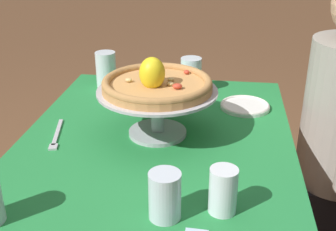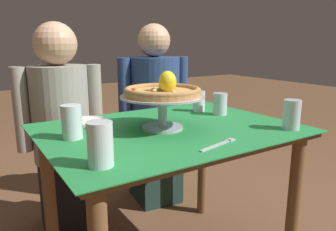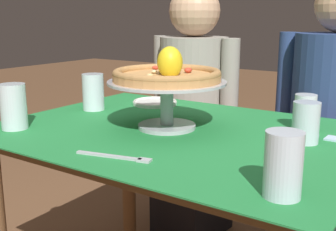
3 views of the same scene
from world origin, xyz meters
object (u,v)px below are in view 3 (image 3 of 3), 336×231
water_glass_side_right (306,125)px  dinner_fork (117,157)px  water_glass_front_left (14,110)px  diner_right (332,137)px  pizza (168,74)px  water_glass_front_right (283,169)px  water_glass_side_left (93,94)px  pizza_stand (167,95)px  side_plate (155,102)px  water_glass_back_right (305,115)px  sugar_packet (332,138)px  diner_left (193,120)px

water_glass_side_right → dinner_fork: (-0.34, -0.39, -0.05)m
water_glass_front_left → diner_right: diner_right is taller
pizza → water_glass_front_left: bearing=-145.3°
water_glass_side_right → water_glass_front_right: (0.07, -0.38, 0.01)m
water_glass_side_right → water_glass_side_left: water_glass_side_left is taller
pizza_stand → side_plate: 0.37m
side_plate → water_glass_side_right: bearing=-16.8°
pizza_stand → water_glass_front_right: bearing=-33.3°
water_glass_back_right → water_glass_front_left: size_ratio=0.79×
water_glass_side_left → dinner_fork: water_glass_side_left is taller
pizza → water_glass_back_right: size_ratio=2.96×
side_plate → sugar_packet: (0.70, -0.12, -0.01)m
side_plate → diner_right: (0.59, 0.39, -0.14)m
water_glass_back_right → water_glass_front_right: 0.52m
water_glass_side_left → diner_right: bearing=39.6°
water_glass_back_right → diner_right: 0.50m
dinner_fork → water_glass_side_right: bearing=48.3°
diner_left → diner_right: 0.63m
pizza → diner_right: bearing=62.5°
water_glass_back_right → diner_left: 0.79m
dinner_fork → diner_right: size_ratio=0.17×
diner_right → pizza: bearing=-117.5°
water_glass_front_left → sugar_packet: bearing=26.5°
pizza → water_glass_side_right: (0.40, 0.08, -0.12)m
dinner_fork → diner_right: 1.02m
water_glass_front_right → water_glass_front_left: 0.85m
pizza → sugar_packet: bearing=18.6°
water_glass_side_right → dinner_fork: size_ratio=0.56×
water_glass_front_left → sugar_packet: size_ratio=2.78×
water_glass_side_left → water_glass_side_right: bearing=0.8°
water_glass_side_right → water_glass_front_left: 0.86m
water_glass_side_right → diner_right: 0.62m
pizza_stand → diner_left: bearing=113.6°
water_glass_front_left → water_glass_side_left: bearing=87.9°
water_glass_front_right → pizza_stand: bearing=146.7°
water_glass_side_right → water_glass_front_left: size_ratio=0.81×
diner_right → water_glass_back_right: bearing=-88.3°
water_glass_side_left → diner_right: diner_right is taller
pizza → water_glass_front_right: (0.47, -0.31, -0.11)m
dinner_fork → water_glass_side_left: bearing=138.9°
diner_right → sugar_packet: bearing=-78.0°
water_glass_front_right → dinner_fork: 0.41m
side_plate → water_glass_front_left: bearing=-105.0°
water_glass_side_right → side_plate: 0.67m
water_glass_front_left → water_glass_side_left: water_glass_front_left is taller
diner_left → water_glass_side_left: bearing=-99.8°
pizza → water_glass_back_right: (0.36, 0.20, -0.12)m
water_glass_side_right → water_glass_side_left: bearing=-179.2°
water_glass_side_right → water_glass_side_left: 0.77m
pizza_stand → dinner_fork: 0.33m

